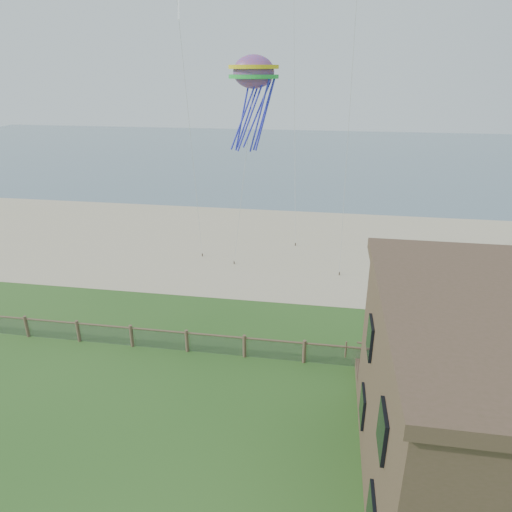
{
  "coord_description": "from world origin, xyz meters",
  "views": [
    {
      "loc": [
        3.66,
        -13.15,
        13.51
      ],
      "look_at": [
        0.27,
        8.0,
        4.73
      ],
      "focal_mm": 32.0,
      "sensor_mm": 36.0,
      "label": 1
    }
  ],
  "objects": [
    {
      "name": "ocean",
      "position": [
        0.0,
        66.0,
        0.0
      ],
      "size": [
        160.0,
        68.0,
        0.02
      ],
      "primitive_type": "cube",
      "color": "slate",
      "rests_on": "ground"
    },
    {
      "name": "chainlink_fence",
      "position": [
        0.0,
        6.0,
        0.55
      ],
      "size": [
        36.2,
        0.2,
        1.25
      ],
      "primitive_type": null,
      "color": "brown",
      "rests_on": "ground"
    },
    {
      "name": "ground",
      "position": [
        0.0,
        0.0,
        0.0
      ],
      "size": [
        160.0,
        160.0,
        0.0
      ],
      "primitive_type": "plane",
      "color": "#27511B",
      "rests_on": "ground"
    },
    {
      "name": "picnic_table",
      "position": [
        6.56,
        4.48,
        0.37
      ],
      "size": [
        2.06,
        1.76,
        0.74
      ],
      "primitive_type": null,
      "rotation": [
        0.0,
        0.0,
        -0.28
      ],
      "color": "brown",
      "rests_on": "ground"
    },
    {
      "name": "sand_beach",
      "position": [
        0.0,
        22.0,
        0.0
      ],
      "size": [
        72.0,
        20.0,
        0.02
      ],
      "primitive_type": "cube",
      "color": "tan",
      "rests_on": "ground"
    },
    {
      "name": "octopus_kite",
      "position": [
        -0.93,
        14.59,
        11.85
      ],
      "size": [
        3.2,
        2.49,
        6.01
      ],
      "primitive_type": null,
      "rotation": [
        0.0,
        0.0,
        -0.16
      ],
      "color": "#E54424"
    }
  ]
}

